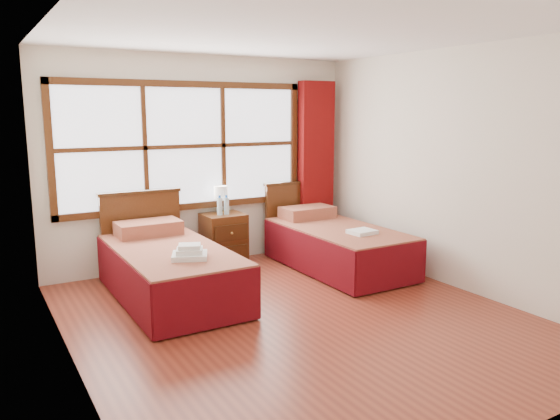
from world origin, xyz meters
TOP-DOWN VIEW (x-y plane):
  - floor at (0.00, 0.00)m, footprint 4.50×4.50m
  - ceiling at (0.00, 0.00)m, footprint 4.50×4.50m
  - wall_back at (0.00, 2.25)m, footprint 4.00×0.00m
  - wall_left at (-2.00, 0.00)m, footprint 0.00×4.50m
  - wall_right at (2.00, 0.00)m, footprint 0.00×4.50m
  - window at (-0.25, 2.21)m, footprint 3.16×0.06m
  - curtain at (1.60, 2.11)m, footprint 0.50×0.16m
  - bed_left at (-0.85, 1.20)m, footprint 1.04×2.06m
  - bed_right at (1.29, 1.20)m, footprint 1.01×2.03m
  - nightstand at (0.14, 1.99)m, footprint 0.50×0.49m
  - towels_left at (-0.82, 0.66)m, footprint 0.42×0.39m
  - towels_right at (1.32, 0.72)m, footprint 0.30×0.27m
  - lamp at (0.17, 2.11)m, footprint 0.17×0.17m
  - bottle_near at (0.08, 1.95)m, footprint 0.06×0.06m
  - bottle_far at (0.17, 1.96)m, footprint 0.06×0.06m

SIDE VIEW (x-z plane):
  - floor at x=0.00m, z-range 0.00..0.00m
  - bed_right at x=1.29m, z-range -0.19..0.79m
  - bed_left at x=-0.85m, z-range -0.20..0.81m
  - nightstand at x=0.14m, z-range 0.00..0.66m
  - towels_right at x=1.32m, z-range 0.52..0.57m
  - towels_left at x=-0.82m, z-range 0.52..0.66m
  - bottle_far at x=0.17m, z-range 0.65..0.89m
  - bottle_near at x=0.08m, z-range 0.65..0.89m
  - lamp at x=0.17m, z-range 0.73..1.07m
  - curtain at x=1.60m, z-range 0.02..2.32m
  - wall_back at x=0.00m, z-range -0.70..3.30m
  - wall_left at x=-2.00m, z-range -0.95..3.55m
  - wall_right at x=2.00m, z-range -0.95..3.55m
  - window at x=-0.25m, z-range 0.72..2.28m
  - ceiling at x=0.00m, z-range 2.60..2.60m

